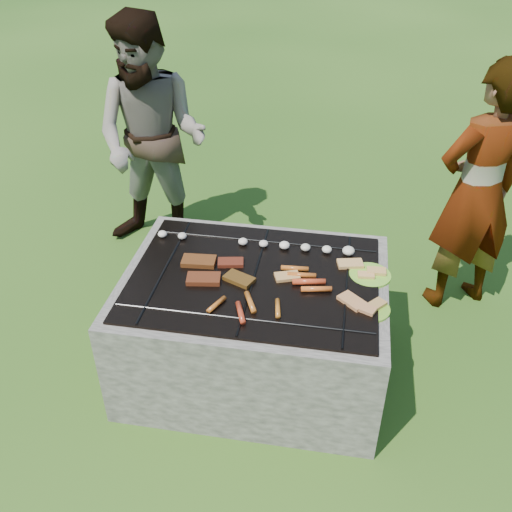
{
  "coord_description": "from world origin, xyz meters",
  "views": [
    {
      "loc": [
        0.39,
        -2.21,
        2.27
      ],
      "look_at": [
        0.0,
        0.05,
        0.7
      ],
      "focal_mm": 40.0,
      "sensor_mm": 36.0,
      "label": 1
    }
  ],
  "objects_px": {
    "plate_near": "(370,308)",
    "bystander": "(152,140)",
    "plate_far": "(370,275)",
    "fire_pit": "(254,327)",
    "cook": "(477,193)"
  },
  "relations": [
    {
      "from": "fire_pit",
      "to": "plate_near",
      "type": "bearing_deg",
      "value": -14.83
    },
    {
      "from": "fire_pit",
      "to": "plate_far",
      "type": "distance_m",
      "value": 0.66
    },
    {
      "from": "fire_pit",
      "to": "bystander",
      "type": "bearing_deg",
      "value": 128.0
    },
    {
      "from": "plate_near",
      "to": "bystander",
      "type": "relative_size",
      "value": 0.13
    },
    {
      "from": "fire_pit",
      "to": "plate_far",
      "type": "relative_size",
      "value": 5.86
    },
    {
      "from": "plate_far",
      "to": "plate_near",
      "type": "height_order",
      "value": "same"
    },
    {
      "from": "plate_far",
      "to": "cook",
      "type": "distance_m",
      "value": 0.91
    },
    {
      "from": "plate_far",
      "to": "plate_near",
      "type": "bearing_deg",
      "value": -90.29
    },
    {
      "from": "fire_pit",
      "to": "plate_near",
      "type": "relative_size",
      "value": 6.28
    },
    {
      "from": "fire_pit",
      "to": "plate_far",
      "type": "height_order",
      "value": "plate_far"
    },
    {
      "from": "bystander",
      "to": "plate_near",
      "type": "bearing_deg",
      "value": -35.33
    },
    {
      "from": "plate_near",
      "to": "bystander",
      "type": "distance_m",
      "value": 1.92
    },
    {
      "from": "bystander",
      "to": "plate_far",
      "type": "bearing_deg",
      "value": -28.79
    },
    {
      "from": "plate_near",
      "to": "bystander",
      "type": "bearing_deg",
      "value": 138.56
    },
    {
      "from": "plate_far",
      "to": "bystander",
      "type": "bearing_deg",
      "value": 145.09
    }
  ]
}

